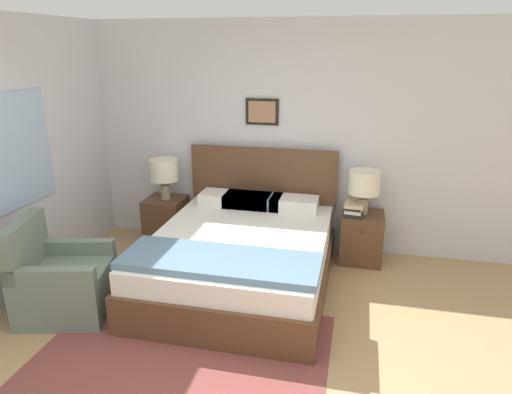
% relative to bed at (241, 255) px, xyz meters
% --- Properties ---
extents(wall_back, '(6.87, 0.09, 2.60)m').
position_rel_bed_xyz_m(wall_back, '(0.20, 1.11, 0.98)').
color(wall_back, silver).
rests_on(wall_back, ground_plane).
extents(wall_left, '(0.08, 5.13, 2.60)m').
position_rel_bed_xyz_m(wall_left, '(-2.06, -0.30, 0.98)').
color(wall_left, silver).
rests_on(wall_left, ground_plane).
extents(area_rug_main, '(2.26, 1.73, 0.01)m').
position_rel_bed_xyz_m(area_rug_main, '(-0.17, -1.28, -0.31)').
color(area_rug_main, brown).
rests_on(area_rug_main, ground_plane).
extents(bed, '(1.72, 2.13, 1.20)m').
position_rel_bed_xyz_m(bed, '(0.00, 0.00, 0.00)').
color(bed, brown).
rests_on(bed, ground_plane).
extents(armchair, '(0.89, 0.84, 0.90)m').
position_rel_bed_xyz_m(armchair, '(-1.44, -0.87, -0.02)').
color(armchair, slate).
rests_on(armchair, ground_plane).
extents(nightstand_near_window, '(0.45, 0.46, 0.56)m').
position_rel_bed_xyz_m(nightstand_near_window, '(-1.17, 0.82, -0.04)').
color(nightstand_near_window, brown).
rests_on(nightstand_near_window, ground_plane).
extents(nightstand_by_door, '(0.45, 0.46, 0.56)m').
position_rel_bed_xyz_m(nightstand_by_door, '(1.17, 0.82, -0.04)').
color(nightstand_by_door, brown).
rests_on(nightstand_by_door, ground_plane).
extents(table_lamp_near_window, '(0.33, 0.33, 0.49)m').
position_rel_bed_xyz_m(table_lamp_near_window, '(-1.15, 0.81, 0.58)').
color(table_lamp_near_window, gray).
rests_on(table_lamp_near_window, nightstand_near_window).
extents(table_lamp_by_door, '(0.33, 0.33, 0.49)m').
position_rel_bed_xyz_m(table_lamp_by_door, '(1.15, 0.81, 0.58)').
color(table_lamp_by_door, gray).
rests_on(table_lamp_by_door, nightstand_by_door).
extents(book_thick_bottom, '(0.22, 0.28, 0.04)m').
position_rel_bed_xyz_m(book_thick_bottom, '(1.07, 0.77, 0.26)').
color(book_thick_bottom, '#232328').
rests_on(book_thick_bottom, nightstand_by_door).
extents(book_hardcover_middle, '(0.20, 0.28, 0.03)m').
position_rel_bed_xyz_m(book_hardcover_middle, '(1.07, 0.77, 0.29)').
color(book_hardcover_middle, silver).
rests_on(book_hardcover_middle, book_thick_bottom).
extents(book_novel_upper, '(0.20, 0.24, 0.03)m').
position_rel_bed_xyz_m(book_novel_upper, '(1.07, 0.77, 0.33)').
color(book_novel_upper, '#232328').
rests_on(book_novel_upper, book_hardcover_middle).
extents(book_slim_near_top, '(0.22, 0.27, 0.04)m').
position_rel_bed_xyz_m(book_slim_near_top, '(1.07, 0.77, 0.36)').
color(book_slim_near_top, beige).
rests_on(book_slim_near_top, book_novel_upper).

